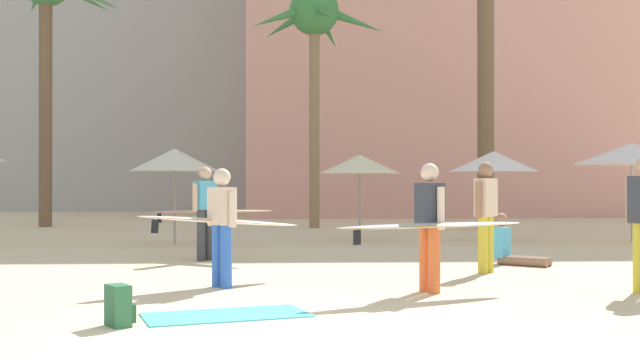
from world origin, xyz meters
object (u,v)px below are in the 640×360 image
(palm_tree_center, at_px, (46,7))
(backpack, at_px, (119,306))
(person_near_right, at_px, (431,223))
(beach_towel, at_px, (226,315))
(palm_tree_right, at_px, (314,27))
(person_far_right, at_px, (511,247))
(cafe_umbrella_2, at_px, (360,164))
(person_far_left, at_px, (206,210))
(person_mid_right, at_px, (222,222))
(cafe_umbrella_3, at_px, (493,162))
(person_mid_left, at_px, (486,212))
(cafe_umbrella_4, at_px, (175,160))
(cafe_umbrella_0, at_px, (632,154))

(palm_tree_center, relative_size, backpack, 21.34)
(palm_tree_center, height_order, person_near_right, palm_tree_center)
(beach_towel, bearing_deg, person_near_right, 30.75)
(palm_tree_right, distance_m, person_near_right, 15.80)
(person_far_right, bearing_deg, palm_tree_right, 142.54)
(cafe_umbrella_2, xyz_separation_m, person_far_left, (-3.35, -4.49, -0.98))
(backpack, bearing_deg, person_mid_right, 41.42)
(cafe_umbrella_3, distance_m, person_mid_right, 10.16)
(person_mid_right, bearing_deg, backpack, -144.53)
(palm_tree_right, xyz_separation_m, beach_towel, (-1.63, -16.28, -6.46))
(backpack, xyz_separation_m, person_mid_left, (4.90, 4.35, 0.78))
(person_near_right, bearing_deg, cafe_umbrella_4, 93.98)
(cafe_umbrella_4, height_order, person_mid_left, cafe_umbrella_4)
(person_far_left, xyz_separation_m, person_near_right, (3.38, -4.58, -0.02))
(cafe_umbrella_3, bearing_deg, beach_towel, -119.26)
(cafe_umbrella_4, bearing_deg, person_mid_left, -46.31)
(palm_tree_right, bearing_deg, cafe_umbrella_2, -81.12)
(palm_tree_center, distance_m, beach_towel, 20.14)
(person_mid_right, distance_m, person_near_right, 2.90)
(person_near_right, xyz_separation_m, person_mid_left, (1.32, 2.26, 0.06))
(person_mid_right, bearing_deg, palm_tree_center, 75.67)
(person_mid_right, relative_size, person_near_right, 0.86)
(palm_tree_center, relative_size, cafe_umbrella_4, 3.97)
(cafe_umbrella_3, distance_m, person_mid_left, 7.03)
(cafe_umbrella_2, bearing_deg, beach_towel, -103.41)
(person_far_left, distance_m, person_far_right, 5.62)
(cafe_umbrella_3, xyz_separation_m, person_mid_right, (-6.08, -8.07, -1.08))
(backpack, distance_m, person_far_left, 6.71)
(cafe_umbrella_0, distance_m, cafe_umbrella_3, 3.28)
(cafe_umbrella_3, bearing_deg, cafe_umbrella_0, -11.55)
(cafe_umbrella_3, bearing_deg, cafe_umbrella_2, 177.61)
(palm_tree_right, distance_m, backpack, 18.18)
(cafe_umbrella_0, distance_m, person_far_right, 6.79)
(cafe_umbrella_2, height_order, person_near_right, cafe_umbrella_2)
(palm_tree_center, height_order, beach_towel, palm_tree_center)
(cafe_umbrella_4, xyz_separation_m, person_mid_right, (1.71, -7.47, -1.09))
(backpack, relative_size, person_mid_right, 0.18)
(person_far_left, bearing_deg, person_near_right, -13.78)
(cafe_umbrella_4, xyz_separation_m, beach_towel, (1.93, -9.85, -1.98))
(person_near_right, relative_size, person_far_right, 2.72)
(person_mid_right, relative_size, person_mid_left, 1.32)
(cafe_umbrella_0, relative_size, backpack, 6.67)
(cafe_umbrella_4, relative_size, person_mid_right, 0.96)
(backpack, height_order, person_far_right, person_far_right)
(palm_tree_right, bearing_deg, person_far_right, -75.09)
(cafe_umbrella_0, relative_size, person_near_right, 1.02)
(palm_tree_center, bearing_deg, person_mid_right, -65.01)
(palm_tree_right, distance_m, person_far_left, 11.85)
(cafe_umbrella_0, distance_m, person_near_right, 10.61)
(person_mid_left, relative_size, person_far_right, 1.77)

